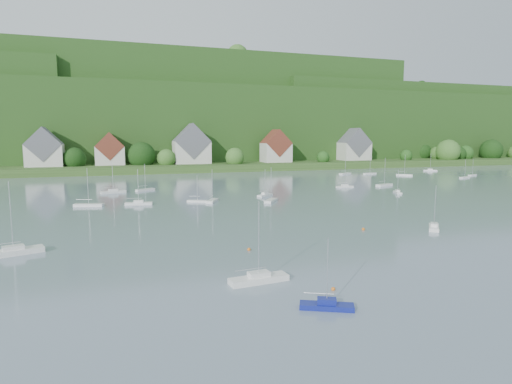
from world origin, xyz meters
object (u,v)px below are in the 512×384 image
at_px(near_sailboat_0, 259,278).
at_px(near_sailboat_1, 327,305).
at_px(near_sailboat_3, 434,227).
at_px(near_sailboat_6, 14,251).

relative_size(near_sailboat_0, near_sailboat_1, 1.33).
xyz_separation_m(near_sailboat_0, near_sailboat_3, (35.27, 15.27, -0.04)).
bearing_deg(near_sailboat_1, near_sailboat_3, 62.75).
height_order(near_sailboat_1, near_sailboat_3, near_sailboat_3).
relative_size(near_sailboat_1, near_sailboat_6, 0.67).
distance_m(near_sailboat_0, near_sailboat_3, 38.43).
xyz_separation_m(near_sailboat_1, near_sailboat_3, (31.88, 23.63, 0.02)).
height_order(near_sailboat_0, near_sailboat_6, near_sailboat_6).
distance_m(near_sailboat_1, near_sailboat_3, 39.69).
distance_m(near_sailboat_1, near_sailboat_6, 40.75).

